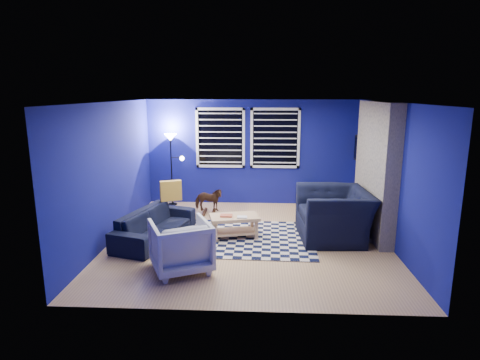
# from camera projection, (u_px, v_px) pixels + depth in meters

# --- Properties ---
(floor) EXTENTS (5.00, 5.00, 0.00)m
(floor) POSITION_uv_depth(u_px,v_px,m) (248.00, 239.00, 7.42)
(floor) COLOR tan
(floor) RESTS_ON ground
(ceiling) EXTENTS (5.00, 5.00, 0.00)m
(ceiling) POSITION_uv_depth(u_px,v_px,m) (249.00, 102.00, 6.89)
(ceiling) COLOR white
(ceiling) RESTS_ON wall_back
(wall_back) EXTENTS (5.00, 0.00, 5.00)m
(wall_back) POSITION_uv_depth(u_px,v_px,m) (252.00, 153.00, 9.59)
(wall_back) COLOR navy
(wall_back) RESTS_ON floor
(wall_left) EXTENTS (0.00, 5.00, 5.00)m
(wall_left) POSITION_uv_depth(u_px,v_px,m) (111.00, 172.00, 7.28)
(wall_left) COLOR navy
(wall_left) RESTS_ON floor
(wall_right) EXTENTS (0.00, 5.00, 5.00)m
(wall_right) POSITION_uv_depth(u_px,v_px,m) (391.00, 175.00, 7.03)
(wall_right) COLOR navy
(wall_right) RESTS_ON floor
(fireplace) EXTENTS (0.65, 2.00, 2.50)m
(fireplace) POSITION_uv_depth(u_px,v_px,m) (375.00, 172.00, 7.54)
(fireplace) COLOR gray
(fireplace) RESTS_ON floor
(window_left) EXTENTS (1.17, 0.06, 1.42)m
(window_left) POSITION_uv_depth(u_px,v_px,m) (220.00, 138.00, 9.52)
(window_left) COLOR black
(window_left) RESTS_ON wall_back
(window_right) EXTENTS (1.17, 0.06, 1.42)m
(window_right) POSITION_uv_depth(u_px,v_px,m) (275.00, 138.00, 9.45)
(window_right) COLOR black
(window_right) RESTS_ON wall_back
(tv) EXTENTS (0.07, 1.00, 0.58)m
(tv) POSITION_uv_depth(u_px,v_px,m) (361.00, 150.00, 8.95)
(tv) COLOR black
(tv) RESTS_ON wall_right
(rug) EXTENTS (2.56, 2.07, 0.02)m
(rug) POSITION_uv_depth(u_px,v_px,m) (246.00, 238.00, 7.47)
(rug) COLOR black
(rug) RESTS_ON floor
(sofa) EXTENTS (2.03, 1.25, 0.56)m
(sofa) POSITION_uv_depth(u_px,v_px,m) (155.00, 225.00, 7.36)
(sofa) COLOR black
(sofa) RESTS_ON floor
(armchair_big) EXTENTS (1.47, 1.31, 0.92)m
(armchair_big) POSITION_uv_depth(u_px,v_px,m) (334.00, 214.00, 7.40)
(armchair_big) COLOR black
(armchair_big) RESTS_ON floor
(armchair_bent) EXTENTS (1.12, 1.14, 0.79)m
(armchair_bent) POSITION_uv_depth(u_px,v_px,m) (181.00, 246.00, 6.06)
(armchair_bent) COLOR gray
(armchair_bent) RESTS_ON floor
(rocking_horse) EXTENTS (0.34, 0.66, 0.54)m
(rocking_horse) POSITION_uv_depth(u_px,v_px,m) (208.00, 200.00, 8.85)
(rocking_horse) COLOR #452C16
(rocking_horse) RESTS_ON floor
(coffee_table) EXTENTS (0.98, 0.70, 0.44)m
(coffee_table) POSITION_uv_depth(u_px,v_px,m) (234.00, 222.00, 7.45)
(coffee_table) COLOR tan
(coffee_table) RESTS_ON rug
(cabinet) EXTENTS (0.59, 0.42, 0.56)m
(cabinet) POSITION_uv_depth(u_px,v_px,m) (308.00, 196.00, 9.50)
(cabinet) COLOR tan
(cabinet) RESTS_ON floor
(floor_lamp) EXTENTS (0.46, 0.29, 1.71)m
(floor_lamp) POSITION_uv_depth(u_px,v_px,m) (171.00, 147.00, 9.41)
(floor_lamp) COLOR black
(floor_lamp) RESTS_ON floor
(throw_pillow) EXTENTS (0.44, 0.27, 0.40)m
(throw_pillow) POSITION_uv_depth(u_px,v_px,m) (171.00, 191.00, 7.95)
(throw_pillow) COLOR gold
(throw_pillow) RESTS_ON sofa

